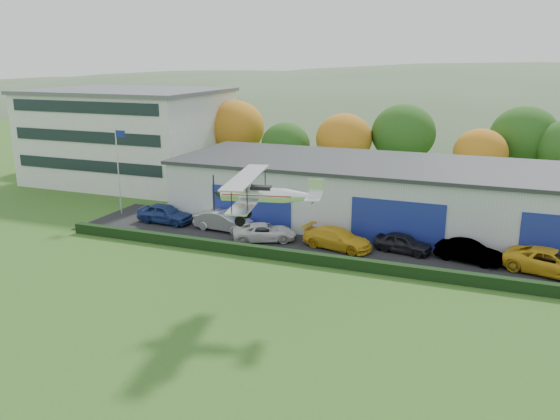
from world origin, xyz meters
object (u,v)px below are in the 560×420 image
(car_3, at_px, (337,238))
(car_6, at_px, (552,262))
(car_5, at_px, (469,252))
(biplane, at_px, (262,193))
(flagpole, at_px, (119,163))
(hangar, at_px, (410,195))
(car_1, at_px, (224,221))
(car_2, at_px, (265,232))
(car_4, at_px, (403,243))
(office_block, at_px, (130,135))
(car_0, at_px, (165,213))

(car_3, xyz_separation_m, car_6, (14.56, 0.07, 0.05))
(car_5, distance_m, biplane, 16.54)
(flagpole, bearing_deg, biplane, -33.12)
(hangar, height_order, car_6, hangar)
(hangar, distance_m, car_1, 15.80)
(hangar, distance_m, car_3, 9.21)
(car_3, height_order, biplane, biplane)
(flagpole, bearing_deg, car_6, -3.28)
(car_2, bearing_deg, car_4, -108.22)
(office_block, bearing_deg, car_1, -36.62)
(office_block, relative_size, car_6, 3.49)
(car_4, distance_m, biplane, 14.21)
(car_3, distance_m, car_5, 9.34)
(car_3, bearing_deg, car_2, 104.71)
(flagpole, height_order, car_2, flagpole)
(car_5, height_order, biplane, biplane)
(car_2, height_order, biplane, biplane)
(car_1, bearing_deg, flagpole, 88.71)
(car_0, distance_m, car_5, 25.00)
(car_0, bearing_deg, car_3, -91.72)
(car_3, bearing_deg, office_block, 74.54)
(car_0, height_order, car_3, car_0)
(car_3, relative_size, car_5, 1.19)
(office_block, height_order, car_0, office_block)
(car_4, bearing_deg, car_6, -84.13)
(hangar, xyz_separation_m, car_4, (0.70, -7.19, -1.89))
(car_3, height_order, car_4, car_3)
(car_2, bearing_deg, car_6, -113.58)
(flagpole, relative_size, car_0, 1.63)
(car_4, bearing_deg, hangar, 16.23)
(car_4, bearing_deg, car_3, 111.37)
(hangar, relative_size, office_block, 1.97)
(car_3, bearing_deg, flagpole, 96.32)
(car_0, relative_size, car_3, 0.92)
(office_block, relative_size, car_0, 4.19)
(hangar, distance_m, biplane, 19.74)
(hangar, distance_m, car_4, 7.46)
(flagpole, relative_size, car_3, 1.50)
(car_1, bearing_deg, car_0, 93.73)
(car_5, relative_size, car_6, 0.76)
(car_1, distance_m, car_3, 10.03)
(car_3, bearing_deg, car_4, -67.24)
(car_0, height_order, biplane, biplane)
(flagpole, xyz_separation_m, car_4, (25.58, -1.21, -4.02))
(office_block, distance_m, car_2, 28.17)
(car_2, distance_m, car_3, 5.80)
(office_block, distance_m, biplane, 37.43)
(car_0, bearing_deg, car_2, -95.52)
(car_2, relative_size, biplane, 0.67)
(office_block, height_order, car_5, office_block)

